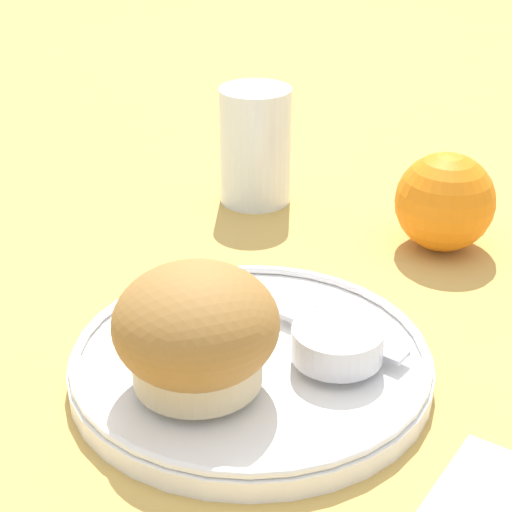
% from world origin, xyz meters
% --- Properties ---
extents(ground_plane, '(3.00, 3.00, 0.00)m').
position_xyz_m(ground_plane, '(0.00, 0.00, 0.00)').
color(ground_plane, tan).
extents(plate, '(0.23, 0.23, 0.02)m').
position_xyz_m(plate, '(0.02, -0.02, 0.01)').
color(plate, white).
rests_on(plate, ground_plane).
extents(muffin, '(0.10, 0.10, 0.07)m').
position_xyz_m(muffin, '(0.01, -0.07, 0.05)').
color(muffin, beige).
rests_on(muffin, plate).
extents(cream_ramekin, '(0.06, 0.06, 0.02)m').
position_xyz_m(cream_ramekin, '(0.07, 0.00, 0.03)').
color(cream_ramekin, silver).
rests_on(cream_ramekin, plate).
extents(berry_pair, '(0.02, 0.01, 0.01)m').
position_xyz_m(berry_pair, '(0.04, 0.03, 0.03)').
color(berry_pair, '#B7192D').
rests_on(berry_pair, plate).
extents(butter_knife, '(0.19, 0.03, 0.00)m').
position_xyz_m(butter_knife, '(0.01, 0.03, 0.02)').
color(butter_knife, '#B7B7BC').
rests_on(butter_knife, plate).
extents(orange_fruit, '(0.08, 0.08, 0.08)m').
position_xyz_m(orange_fruit, '(0.04, 0.22, 0.04)').
color(orange_fruit, orange).
rests_on(orange_fruit, ground_plane).
extents(juice_glass, '(0.07, 0.07, 0.11)m').
position_xyz_m(juice_glass, '(-0.14, 0.21, 0.05)').
color(juice_glass, silver).
rests_on(juice_glass, ground_plane).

